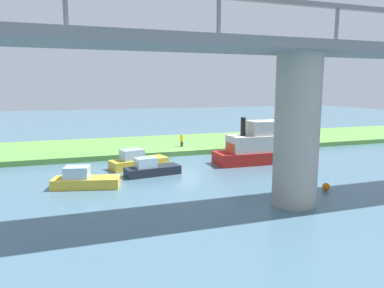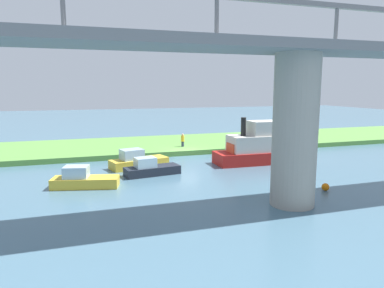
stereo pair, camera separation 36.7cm
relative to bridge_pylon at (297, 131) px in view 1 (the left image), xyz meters
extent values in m
plane|color=#476B7F|center=(1.35, -16.13, -4.30)|extent=(160.00, 160.00, 0.00)
cube|color=#5B9342|center=(1.35, -22.13, -4.05)|extent=(80.00, 12.00, 0.50)
cylinder|color=#9E998E|center=(0.00, 0.00, 0.00)|extent=(2.52, 2.52, 8.61)
cube|color=slate|center=(0.00, 0.00, 4.55)|extent=(56.15, 4.00, 0.50)
cube|color=slate|center=(0.00, -2.00, 7.40)|extent=(56.15, 0.30, 0.30)
cylinder|color=slate|center=(-4.01, -2.00, 6.10)|extent=(0.24, 0.24, 2.60)
cylinder|color=slate|center=(4.01, -2.00, 6.10)|extent=(0.24, 0.24, 2.60)
cylinder|color=slate|center=(12.03, -2.00, 6.10)|extent=(0.24, 0.24, 2.60)
cylinder|color=#2D334C|center=(0.99, -18.73, -3.53)|extent=(0.29, 0.29, 0.55)
cylinder|color=gold|center=(0.99, -18.73, -2.95)|extent=(0.39, 0.39, 0.60)
sphere|color=tan|center=(0.99, -18.73, -2.53)|extent=(0.24, 0.24, 0.24)
cylinder|color=brown|center=(-5.55, -16.78, -3.42)|extent=(0.20, 0.20, 0.76)
cube|color=red|center=(-3.87, -10.95, -3.76)|extent=(8.16, 2.90, 1.08)
cube|color=beige|center=(-4.32, -10.94, -2.50)|extent=(6.54, 2.59, 1.44)
cube|color=beige|center=(-4.95, -10.93, -1.15)|extent=(4.10, 2.15, 1.26)
cylinder|color=black|center=(-2.25, -10.99, -0.97)|extent=(0.45, 0.45, 1.62)
cube|color=#D84C2D|center=(-1.71, -11.01, -2.82)|extent=(1.48, 1.65, 0.81)
cube|color=gold|center=(6.74, -12.46, -3.92)|extent=(5.15, 2.91, 0.76)
cube|color=silver|center=(7.37, -12.29, -3.11)|extent=(2.05, 1.79, 0.87)
cube|color=#1E232D|center=(6.22, -9.55, -3.97)|extent=(4.43, 2.13, 0.66)
cube|color=silver|center=(6.78, -9.47, -3.26)|extent=(1.69, 1.42, 0.76)
cube|color=gold|center=(11.27, -7.55, -3.96)|extent=(4.66, 2.57, 0.69)
cube|color=silver|center=(11.84, -7.69, -3.23)|extent=(1.84, 1.60, 0.78)
sphere|color=orange|center=(-3.71, -1.72, -4.05)|extent=(0.50, 0.50, 0.50)
camera|label=1|loc=(12.08, 17.00, 2.44)|focal=33.36mm
camera|label=2|loc=(11.73, 17.11, 2.44)|focal=33.36mm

